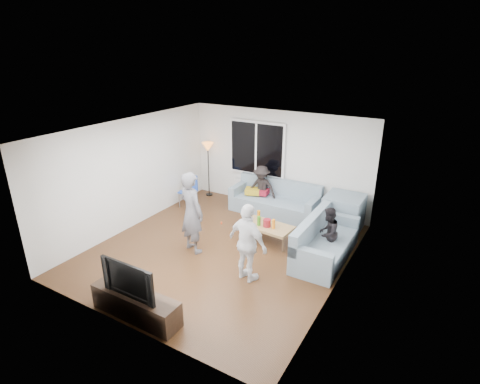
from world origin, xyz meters
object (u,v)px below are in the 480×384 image
Objects in this scene: side_chair at (188,192)px; sofa_back_section at (275,198)px; sofa_right_section at (326,239)px; player_right at (248,243)px; spectator_right at (328,233)px; floor_lamp at (209,170)px; coffee_table at (267,233)px; television at (133,277)px; player_left at (192,212)px; spectator_back at (261,188)px; tv_console at (136,305)px.

sofa_back_section is at bearing 15.34° from side_chair.
sofa_right_section is 2.33× the size of side_chair.
sofa_right_section is 1.82m from player_right.
sofa_back_section is 2.37m from sofa_right_section.
spectator_right is at bearing -12.80° from side_chair.
floor_lamp is at bearing 174.35° from sofa_back_section.
coffee_table is 3.44m from television.
player_left is (1.52, -1.81, 0.45)m from side_chair.
spectator_back is at bearing 121.73° from coffee_table.
spectator_back is (-2.26, 1.44, 0.07)m from spectator_right.
player_left reaches higher than tv_console.
coffee_table is 1.01× the size of spectator_right.
tv_console is (-0.19, -4.77, -0.20)m from sofa_back_section.
sofa_back_section is at bearing -123.44° from spectator_right.
player_left is at bearing -136.50° from coffee_table.
television is at bearing -67.94° from floor_lamp.
sofa_back_section is 2.72m from player_left.
sofa_right_section is at bearing -38.93° from spectator_back.
spectator_right is 2.68m from spectator_back.
tv_console is at bearing 148.20° from sofa_right_section.
television is at bearing -27.73° from spectator_right.
spectator_back is (-0.40, 0.03, 0.19)m from sofa_back_section.
sofa_right_section is 1.84× the size of spectator_right.
floor_lamp is 4.39m from spectator_right.
sofa_right_section is 1.63× the size of spectator_back.
coffee_table is at bearing 78.04° from tv_console.
sofa_right_section is at bearing -38.21° from sofa_back_section.
tv_console is (-2.05, -3.36, -0.32)m from spectator_right.
coffee_table is 0.90× the size of spectator_back.
floor_lamp is at bearing -44.45° from player_left.
spectator_back is 1.18× the size of television.
floor_lamp is at bearing 67.52° from sofa_right_section.
spectator_right reaches higher than television.
spectator_right is (2.55, 1.18, -0.34)m from player_left.
floor_lamp is 4.41m from player_right.
spectator_back is at bearing -118.81° from spectator_right.
sofa_right_section is at bearing -22.48° from floor_lamp.
spectator_back is at bearing 175.70° from sofa_back_section.
sofa_back_section is 1.15× the size of sofa_right_section.
floor_lamp is (-2.72, 1.67, 0.58)m from coffee_table.
player_right is at bearing -72.62° from spectator_back.
spectator_right is (1.35, 0.04, 0.34)m from coffee_table.
television reaches higher than sofa_right_section.
floor_lamp reaches higher than coffee_table.
player_left is at bearing -104.79° from sofa_back_section.
sofa_right_section is 4.13m from side_chair.
tv_console is at bearing -92.24° from sofa_back_section.
floor_lamp is at bearing 112.06° from television.
player_left is at bearing -61.49° from floor_lamp.
spectator_back is at bearing 92.53° from television.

